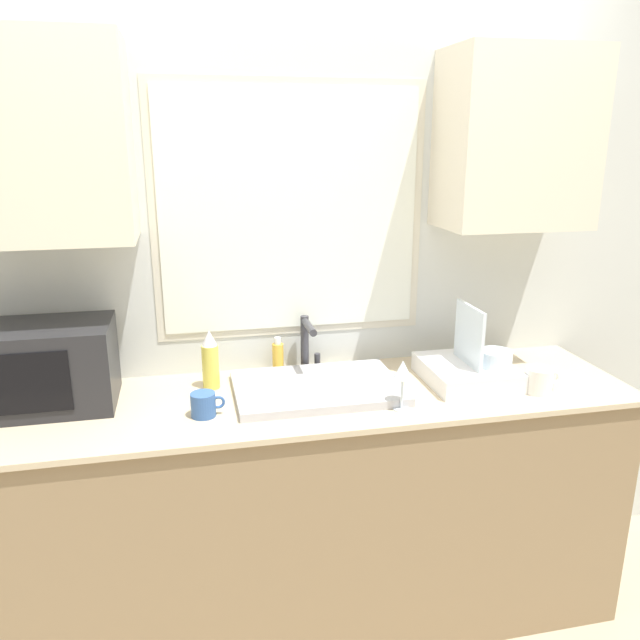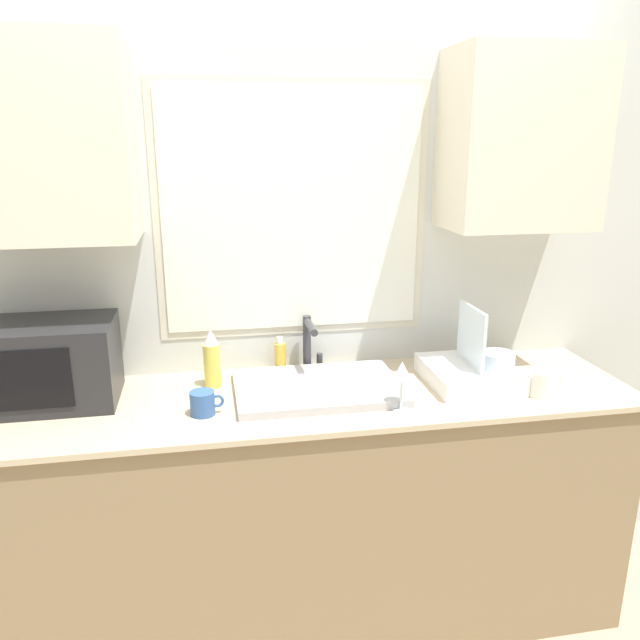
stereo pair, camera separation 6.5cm
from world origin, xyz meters
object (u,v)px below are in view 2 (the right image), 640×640
object	(u,v)px
dish_rack	(472,370)
wine_glass	(402,373)
mug_near_sink	(203,403)
microwave	(44,363)
spray_bottle	(212,359)
soap_bottle	(280,356)
faucet	(309,339)

from	to	relation	value
dish_rack	wine_glass	distance (m)	0.39
dish_rack	mug_near_sink	distance (m)	0.98
microwave	spray_bottle	xyz separation A→B (m)	(0.56, 0.04, -0.04)
soap_bottle	wine_glass	distance (m)	0.56
wine_glass	mug_near_sink	bearing A→B (deg)	172.16
faucet	dish_rack	distance (m)	0.62
dish_rack	mug_near_sink	world-z (taller)	dish_rack
faucet	mug_near_sink	size ratio (longest dim) A/B	1.93
mug_near_sink	wine_glass	distance (m)	0.66
faucet	spray_bottle	xyz separation A→B (m)	(-0.37, -0.09, -0.03)
spray_bottle	wine_glass	distance (m)	0.69
microwave	mug_near_sink	xyz separation A→B (m)	(0.52, -0.20, -0.10)
microwave	soap_bottle	bearing A→B (deg)	10.15
microwave	wine_glass	bearing A→B (deg)	-13.76
spray_bottle	soap_bottle	world-z (taller)	spray_bottle
faucet	mug_near_sink	world-z (taller)	faucet
faucet	wine_glass	world-z (taller)	faucet
microwave	dish_rack	size ratio (longest dim) A/B	1.40
wine_glass	dish_rack	bearing A→B (deg)	29.20
dish_rack	spray_bottle	world-z (taller)	dish_rack
dish_rack	wine_glass	world-z (taller)	dish_rack
mug_near_sink	faucet	bearing A→B (deg)	38.56
spray_bottle	soap_bottle	distance (m)	0.28
mug_near_sink	wine_glass	world-z (taller)	wine_glass
soap_bottle	wine_glass	size ratio (longest dim) A/B	0.81
soap_bottle	mug_near_sink	size ratio (longest dim) A/B	1.26
spray_bottle	wine_glass	world-z (taller)	spray_bottle
spray_bottle	wine_glass	bearing A→B (deg)	-28.26
faucet	dish_rack	size ratio (longest dim) A/B	0.64
microwave	dish_rack	xyz separation A→B (m)	(1.50, -0.10, -0.09)
microwave	mug_near_sink	bearing A→B (deg)	-20.69
faucet	soap_bottle	distance (m)	0.13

